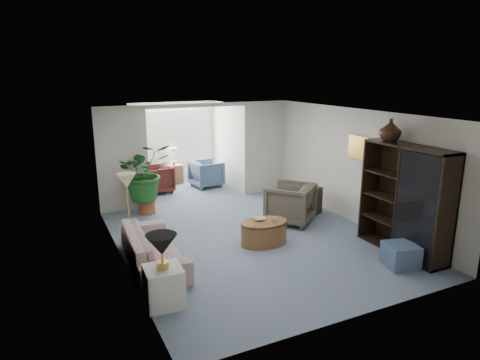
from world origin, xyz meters
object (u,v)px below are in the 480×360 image
sofa (153,248)px  ottoman (401,255)px  coffee_table (264,232)px  sunroom_chair_blue (206,174)px  coffee_cup (274,220)px  plant_pot (147,206)px  sunroom_table (174,174)px  wingback_chair (290,203)px  table_lamp (162,245)px  side_table_dark (308,201)px  sunroom_chair_maroon (156,179)px  cabinet_urn (390,130)px  floor_lamp (127,181)px  entertainment_cabinet (405,200)px  coffee_bowl (259,219)px  framed_picture (359,147)px  end_table (164,286)px

sofa → ottoman: (3.79, -1.91, -0.11)m
coffee_table → sunroom_chair_blue: bearing=83.0°
coffee_cup → sunroom_chair_blue: (0.40, 4.54, -0.12)m
plant_pot → sunroom_table: 2.77m
wingback_chair → table_lamp: bearing=-7.8°
side_table_dark → sunroom_table: bearing=116.2°
sunroom_chair_maroon → plant_pot: bearing=-28.4°
coffee_table → side_table_dark: side_table_dark is taller
cabinet_urn → sunroom_chair_maroon: size_ratio=0.50×
floor_lamp → sunroom_table: 4.63m
coffee_cup → entertainment_cabinet: entertainment_cabinet is taller
coffee_bowl → sunroom_chair_maroon: size_ratio=0.27×
framed_picture → sunroom_table: (-2.54, 5.07, -1.42)m
ottoman → sunroom_chair_maroon: sunroom_chair_maroon is taller
sunroom_chair_blue → sunroom_table: sunroom_chair_blue is taller
sofa → entertainment_cabinet: (4.28, -1.45, 0.69)m
table_lamp → side_table_dark: size_ratio=0.69×
table_lamp → cabinet_urn: (4.48, 0.40, 1.28)m
coffee_table → side_table_dark: 2.12m
framed_picture → ottoman: size_ratio=0.99×
side_table_dark → cabinet_urn: (0.31, -2.04, 1.89)m
sunroom_chair_maroon → sunroom_chair_blue: bearing=83.7°
framed_picture → sunroom_chair_blue: size_ratio=0.60×
coffee_bowl → coffee_cup: coffee_cup is taller
coffee_bowl → ottoman: size_ratio=0.43×
table_lamp → sunroom_chair_maroon: (1.42, 5.78, -0.55)m
coffee_cup → entertainment_cabinet: (1.96, -1.33, 0.50)m
table_lamp → sunroom_table: (2.17, 6.53, -0.64)m
coffee_bowl → sunroom_chair_maroon: sunroom_chair_maroon is taller
end_table → coffee_table: (2.37, 1.33, -0.06)m
sofa → sunroom_chair_blue: 5.19m
ottoman → coffee_table: bearing=130.6°
coffee_table → cabinet_urn: cabinet_urn is taller
coffee_bowl → sunroom_table: sunroom_table is taller
table_lamp → sunroom_chair_blue: size_ratio=0.53×
coffee_bowl → side_table_dark: (1.85, 1.01, -0.16)m
framed_picture → ottoman: framed_picture is taller
framed_picture → entertainment_cabinet: (-0.23, -1.55, -0.70)m
end_table → sunroom_table: 6.88m
sofa → ottoman: bearing=-113.5°
sofa → end_table: (-0.20, -1.35, -0.02)m
sunroom_chair_blue → sunroom_chair_maroon: (-1.50, 0.00, -0.00)m
framed_picture → entertainment_cabinet: entertainment_cabinet is taller
sunroom_table → ottoman: bearing=-75.6°
plant_pot → framed_picture: bearing=-34.3°
framed_picture → plant_pot: size_ratio=1.25×
sofa → side_table_dark: bearing=-71.4°
sunroom_chair_maroon → sunroom_table: size_ratio=1.47×
sofa → cabinet_urn: (4.28, -0.95, 1.90)m
framed_picture → floor_lamp: 4.81m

